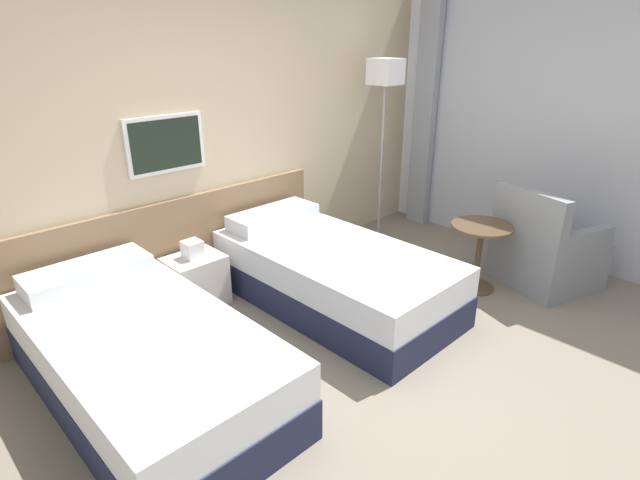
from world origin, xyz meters
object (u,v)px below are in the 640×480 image
object	(u,v)px
bed_near_door	(144,358)
side_table	(480,244)
nightstand	(196,279)
floor_lamp	(385,86)
bed_near_window	(333,274)
armchair	(545,253)

from	to	relation	value
bed_near_door	side_table	bearing A→B (deg)	-14.34
nightstand	floor_lamp	distance (m)	2.59
bed_near_door	nightstand	bearing A→B (deg)	43.15
bed_near_door	bed_near_window	size ratio (longest dim) A/B	1.00
nightstand	side_table	distance (m)	2.42
bed_near_door	nightstand	distance (m)	1.12
nightstand	armchair	size ratio (longest dim) A/B	0.62
bed_near_door	armchair	bearing A→B (deg)	-18.23
nightstand	armchair	distance (m)	3.03
bed_near_window	side_table	bearing A→B (deg)	-32.62
side_table	nightstand	bearing A→B (deg)	142.49
bed_near_door	armchair	size ratio (longest dim) A/B	2.22
side_table	armchair	size ratio (longest dim) A/B	0.65
armchair	floor_lamp	bearing A→B (deg)	26.10
side_table	bed_near_window	bearing A→B (deg)	147.38
floor_lamp	side_table	distance (m)	1.81
bed_near_door	nightstand	size ratio (longest dim) A/B	3.57
bed_near_window	side_table	distance (m)	1.31
floor_lamp	armchair	bearing A→B (deg)	-82.18
bed_near_door	side_table	distance (m)	2.82
nightstand	floor_lamp	bearing A→B (deg)	-3.53
bed_near_window	floor_lamp	size ratio (longest dim) A/B	1.08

